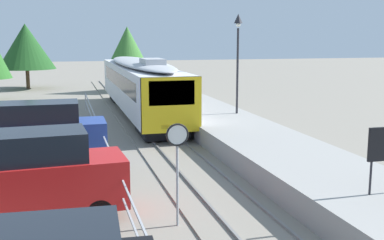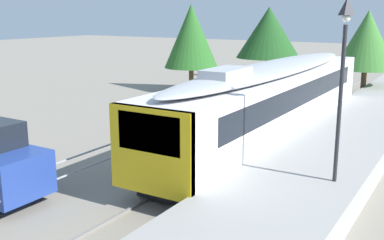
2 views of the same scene
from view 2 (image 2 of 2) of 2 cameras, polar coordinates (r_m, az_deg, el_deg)
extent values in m
plane|color=gray|center=(19.07, -4.18, -4.80)|extent=(160.00, 160.00, 0.00)
cube|color=gray|center=(17.57, 3.87, -6.26)|extent=(3.20, 60.00, 0.06)
cube|color=slate|center=(17.87, 1.82, -5.67)|extent=(0.08, 60.00, 0.08)
cube|color=slate|center=(17.25, 6.01, -6.43)|extent=(0.08, 60.00, 0.08)
cube|color=silver|center=(21.33, 9.92, 2.40)|extent=(2.80, 18.87, 2.55)
cube|color=yellow|center=(13.30, -5.04, -3.88)|extent=(2.80, 0.24, 2.55)
cube|color=black|center=(13.09, -5.30, -1.61)|extent=(2.13, 0.08, 1.12)
cube|color=black|center=(21.26, 9.96, 3.48)|extent=(2.82, 15.85, 0.92)
ellipsoid|color=#B2B5BA|center=(21.12, 10.07, 6.28)|extent=(2.69, 18.11, 0.44)
cube|color=#B2B5BA|center=(16.81, 4.21, 5.73)|extent=(1.10, 2.20, 0.36)
cube|color=#EAE5C6|center=(13.57, -5.14, -7.97)|extent=(1.00, 0.10, 0.20)
cube|color=black|center=(15.61, 0.09, -7.24)|extent=(2.24, 3.20, 0.55)
cube|color=black|center=(28.18, 15.06, 1.49)|extent=(2.24, 3.20, 0.55)
cube|color=#999691|center=(16.29, 14.16, -6.65)|extent=(3.90, 60.00, 0.90)
cylinder|color=#232328|center=(14.08, 17.68, 1.68)|extent=(0.12, 0.12, 4.60)
pyramid|color=#232328|center=(13.84, 18.49, 13.12)|extent=(0.34, 0.34, 0.50)
sphere|color=silver|center=(13.83, 18.39, 11.80)|extent=(0.24, 0.24, 0.24)
cylinder|color=#9EA0A5|center=(18.29, -6.80, -3.59)|extent=(0.06, 0.06, 1.25)
cylinder|color=#9EA0A5|center=(25.75, 5.58, 1.30)|extent=(0.06, 0.06, 1.25)
cylinder|color=black|center=(15.87, -18.51, -7.82)|extent=(0.72, 0.25, 0.72)
cylinder|color=brown|center=(34.59, 20.27, 4.20)|extent=(0.36, 0.36, 2.03)
cone|color=#38702D|center=(34.31, 20.67, 9.19)|extent=(4.12, 4.12, 4.01)
cylinder|color=brown|center=(35.42, -0.09, 5.01)|extent=(0.36, 0.36, 1.81)
cone|color=#286023|center=(35.12, -0.09, 10.28)|extent=(4.04, 4.04, 4.70)
cylinder|color=brown|center=(42.14, 9.22, 6.23)|extent=(0.36, 0.36, 1.97)
cone|color=#1E4C1E|center=(41.90, 9.38, 10.56)|extent=(5.58, 5.58, 4.41)
camera|label=1|loc=(16.28, -98.78, -4.99)|focal=44.27mm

